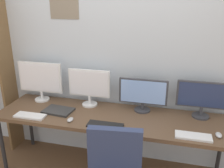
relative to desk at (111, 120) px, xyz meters
The scene contains 12 objects.
wall_back 0.74m from the desk, 90.10° to the left, with size 4.92×0.11×2.60m.
desk is the anchor object (origin of this frame).
monitor_far_left 1.02m from the desk, 167.27° to the left, with size 0.56×0.18×0.48m.
monitor_center_left 0.48m from the desk, 145.89° to the left, with size 0.49×0.18×0.44m.
monitor_center_right 0.45m from the desk, 34.11° to the left, with size 0.54×0.18×0.37m.
monitor_far_right 1.00m from the desk, 12.72° to the left, with size 0.54×0.18×0.40m.
keyboard_left 0.87m from the desk, 164.69° to the right, with size 0.33×0.13×0.02m, color silver.
keyboard_center 0.24m from the desk, 90.00° to the right, with size 0.36×0.13×0.02m, color black.
keyboard_right 0.87m from the desk, 15.31° to the right, with size 0.33×0.13×0.02m, color silver.
mouse_left_side 1.08m from the desk, ahead, with size 0.06×0.10×0.03m, color silver.
mouse_right_side 0.44m from the desk, 150.58° to the right, with size 0.06×0.10×0.03m, color silver.
laptop_closed 0.60m from the desk, behind, with size 0.32×0.22×0.02m, color #2D2D2D.
Camera 1 is at (0.58, -1.68, 1.95)m, focal length 38.76 mm.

